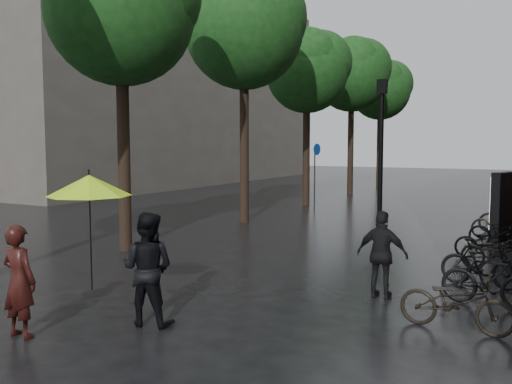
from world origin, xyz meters
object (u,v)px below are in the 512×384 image
Objects in this scene: person_black at (148,268)px; pedestrian_walking at (382,255)px; parked_bicycles at (495,244)px; lamp_post at (381,148)px; ad_lightbox at (504,206)px; person_burgundy at (19,281)px.

person_black is 1.10× the size of pedestrian_walking.
pedestrian_walking is at bearing -110.98° from parked_bicycles.
parked_bicycles is at bearing -3.65° from lamp_post.
ad_lightbox reaches higher than parked_bicycles.
lamp_post reaches higher than person_burgundy.
ad_lightbox is at bearing -99.85° from pedestrian_walking.
person_burgundy reaches higher than pedestrian_walking.
pedestrian_walking is (4.09, 4.44, -0.02)m from person_burgundy.
lamp_post reaches higher than parked_bicycles.
lamp_post is (1.60, 7.39, 1.81)m from person_black.
lamp_post is (-2.74, -3.41, 1.69)m from ad_lightbox.
lamp_post is (-1.22, 4.26, 1.89)m from pedestrian_walking.
pedestrian_walking is 0.81× the size of ad_lightbox.
pedestrian_walking is at bearing -132.86° from person_burgundy.
person_burgundy is 6.04m from pedestrian_walking.
person_burgundy is at bearing 32.68° from person_black.
lamp_post is at bearing 176.35° from parked_bicycles.
person_burgundy is at bearing -123.56° from parked_bicycles.
ad_lightbox reaches higher than person_burgundy.
person_burgundy is at bearing -95.32° from ad_lightbox.
person_black is 0.89× the size of ad_lightbox.
person_black is 11.64m from ad_lightbox.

